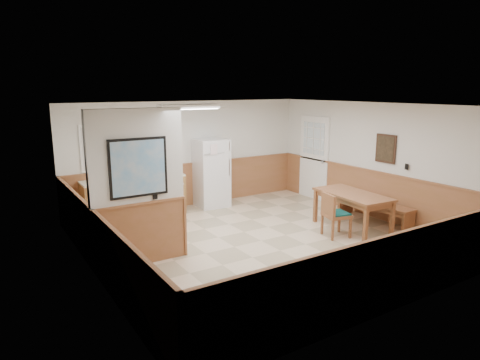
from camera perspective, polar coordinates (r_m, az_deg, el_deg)
ground at (r=8.08m, az=2.83°, el=-8.09°), size 6.00×6.00×0.00m
ceiling at (r=7.59m, az=3.03°, el=9.91°), size 6.00×6.00×0.02m
back_wall at (r=10.30m, az=-6.76°, el=3.46°), size 6.00×0.02×2.50m
right_wall at (r=9.76m, az=17.49°, el=2.49°), size 0.02×6.00×2.50m
left_wall at (r=6.53m, az=-19.16°, el=-2.24°), size 0.02×6.00×2.50m
wainscot_back at (r=10.42m, az=-6.61°, el=-0.64°), size 6.00×0.04×1.00m
wainscot_right at (r=9.89m, az=17.14°, el=-1.80°), size 0.04×6.00×1.00m
wainscot_left at (r=6.75m, az=-18.55°, el=-8.40°), size 0.04×6.00×1.00m
partition_wall at (r=6.91m, az=-13.49°, el=-1.27°), size 1.50×0.20×2.50m
kitchen_counter at (r=9.70m, az=-12.26°, el=-2.03°), size 2.20×0.61×1.00m
exterior_door at (r=11.06m, az=9.81°, el=2.93°), size 0.07×1.02×2.15m
kitchen_window at (r=9.53m, az=-18.23°, el=4.05°), size 0.80×0.04×1.00m
wall_painting at (r=9.50m, az=18.85°, el=3.98°), size 0.04×0.50×0.60m
fluorescent_fixture at (r=8.31m, az=-6.85°, el=9.67°), size 1.20×0.30×0.09m
refrigerator at (r=10.22m, az=-3.86°, el=0.95°), size 0.76×0.74×1.62m
dining_table at (r=8.80m, az=14.77°, el=-2.33°), size 0.91×1.64×0.75m
dining_bench at (r=9.49m, az=17.64°, el=-3.37°), size 0.41×1.70×0.45m
dining_chair at (r=8.32m, az=12.26°, el=-4.17°), size 0.69×0.54×0.85m
fire_extinguisher at (r=9.80m, az=-8.77°, el=2.09°), size 0.14×0.14×0.46m
soap_bottle at (r=9.28m, az=-17.67°, el=0.56°), size 0.10×0.10×0.24m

